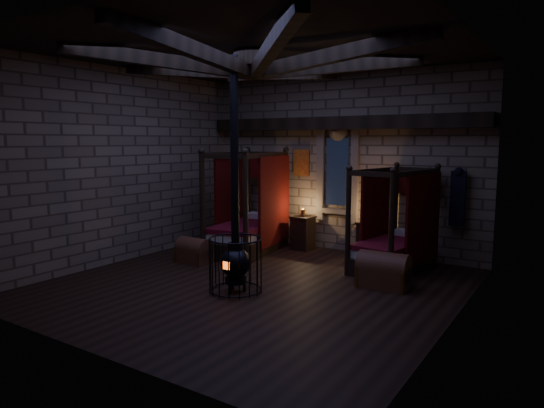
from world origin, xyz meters
The scene contains 8 objects.
room centered at (0.00, 0.09, 3.74)m, with size 7.02×7.02×4.29m.
bed_left centered at (-1.69, 2.16, 0.59)m, with size 1.50×2.41×2.37m.
bed_right centered at (1.79, 2.46, 0.51)m, with size 1.35×2.12×2.07m.
trunk_left centered at (-2.07, 0.64, 0.25)m, with size 0.78×0.52×0.55m.
trunk_right centered at (2.04, 1.16, 0.29)m, with size 0.92×0.61×0.66m.
nightstand_left centered at (-0.72, 3.06, 0.42)m, with size 0.54×0.52×0.99m.
nightstand_right centered at (0.98, 3.13, 0.42)m, with size 0.52×0.50×0.90m.
stove centered at (-0.04, -0.52, 0.60)m, with size 0.94×0.94×4.05m.
Camera 1 is at (5.01, -7.10, 2.64)m, focal length 32.00 mm.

